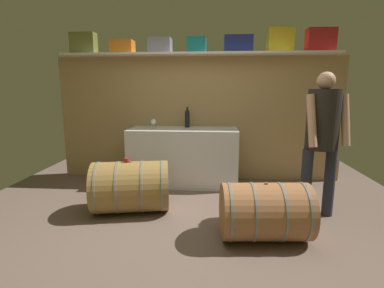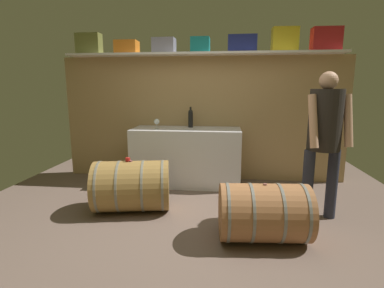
% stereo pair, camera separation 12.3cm
% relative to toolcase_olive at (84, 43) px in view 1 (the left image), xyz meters
% --- Properties ---
extents(ground_plane, '(5.81, 7.21, 0.02)m').
position_rel_toolcase_olive_xyz_m(ground_plane, '(1.81, -1.35, -2.21)').
color(ground_plane, '#6D584E').
extents(back_wall_panel, '(4.61, 0.10, 2.00)m').
position_rel_toolcase_olive_xyz_m(back_wall_panel, '(1.81, 0.15, -1.20)').
color(back_wall_panel, tan).
rests_on(back_wall_panel, ground).
extents(high_shelf_board, '(4.24, 0.40, 0.03)m').
position_rel_toolcase_olive_xyz_m(high_shelf_board, '(1.81, 0.00, -0.18)').
color(high_shelf_board, white).
rests_on(high_shelf_board, back_wall_panel).
extents(toolcase_olive, '(0.39, 0.19, 0.32)m').
position_rel_toolcase_olive_xyz_m(toolcase_olive, '(0.00, 0.00, 0.00)').
color(toolcase_olive, olive).
rests_on(toolcase_olive, high_shelf_board).
extents(toolcase_orange, '(0.35, 0.27, 0.20)m').
position_rel_toolcase_olive_xyz_m(toolcase_orange, '(0.62, 0.00, -0.06)').
color(toolcase_orange, orange).
rests_on(toolcase_orange, high_shelf_board).
extents(toolcase_grey, '(0.35, 0.25, 0.23)m').
position_rel_toolcase_olive_xyz_m(toolcase_grey, '(1.22, 0.00, -0.05)').
color(toolcase_grey, gray).
rests_on(toolcase_grey, high_shelf_board).
extents(toolcase_teal, '(0.29, 0.30, 0.22)m').
position_rel_toolcase_olive_xyz_m(toolcase_teal, '(1.79, 0.00, -0.05)').
color(toolcase_teal, '#157D80').
rests_on(toolcase_teal, high_shelf_board).
extents(toolcase_navy, '(0.43, 0.22, 0.25)m').
position_rel_toolcase_olive_xyz_m(toolcase_navy, '(2.43, 0.00, -0.04)').
color(toolcase_navy, navy).
rests_on(toolcase_navy, high_shelf_board).
extents(toolcase_yellow, '(0.38, 0.20, 0.35)m').
position_rel_toolcase_olive_xyz_m(toolcase_yellow, '(3.05, 0.00, 0.01)').
color(toolcase_yellow, yellow).
rests_on(toolcase_yellow, high_shelf_board).
extents(toolcase_red, '(0.42, 0.21, 0.34)m').
position_rel_toolcase_olive_xyz_m(toolcase_red, '(3.64, 0.00, 0.01)').
color(toolcase_red, red).
rests_on(toolcase_red, high_shelf_board).
extents(work_cabinet, '(1.67, 0.65, 0.89)m').
position_rel_toolcase_olive_xyz_m(work_cabinet, '(1.60, -0.23, -1.75)').
color(work_cabinet, silver).
rests_on(work_cabinet, ground).
extents(wine_bottle_dark, '(0.08, 0.08, 0.32)m').
position_rel_toolcase_olive_xyz_m(wine_bottle_dark, '(1.65, -0.08, -1.16)').
color(wine_bottle_dark, black).
rests_on(wine_bottle_dark, work_cabinet).
extents(wine_glass, '(0.09, 0.09, 0.15)m').
position_rel_toolcase_olive_xyz_m(wine_glass, '(1.15, -0.31, -1.20)').
color(wine_glass, white).
rests_on(wine_glass, work_cabinet).
extents(wine_barrel_near, '(1.01, 0.78, 0.64)m').
position_rel_toolcase_olive_xyz_m(wine_barrel_near, '(1.07, -1.34, -1.88)').
color(wine_barrel_near, olive).
rests_on(wine_barrel_near, ground).
extents(wine_barrel_far, '(0.91, 0.64, 0.59)m').
position_rel_toolcase_olive_xyz_m(wine_barrel_far, '(2.59, -1.91, -1.91)').
color(wine_barrel_far, '#A2683E').
rests_on(wine_barrel_far, ground).
extents(tasting_cup, '(0.06, 0.06, 0.04)m').
position_rel_toolcase_olive_xyz_m(tasting_cup, '(1.03, -1.34, -1.55)').
color(tasting_cup, red).
rests_on(tasting_cup, wine_barrel_near).
extents(winemaker_pouring, '(0.53, 0.44, 1.68)m').
position_rel_toolcase_olive_xyz_m(winemaker_pouring, '(3.30, -1.33, -1.17)').
color(winemaker_pouring, '#272A39').
rests_on(winemaker_pouring, ground).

